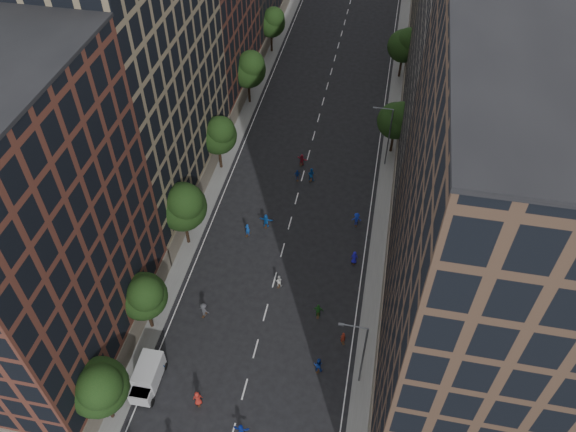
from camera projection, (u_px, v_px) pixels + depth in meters
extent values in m
plane|color=black|center=(302.00, 178.00, 74.91)|extent=(240.00, 240.00, 0.00)
cube|color=slate|center=(230.00, 134.00, 81.68)|extent=(4.00, 105.00, 0.15)
cube|color=slate|center=(396.00, 154.00, 78.39)|extent=(4.00, 105.00, 0.15)
cube|color=#582C21|center=(20.00, 240.00, 46.85)|extent=(14.00, 22.00, 30.00)
cube|color=#817154|center=(128.00, 70.00, 61.99)|extent=(14.00, 26.00, 34.00)
cube|color=#582C21|center=(195.00, 5.00, 79.99)|extent=(14.00, 20.00, 28.00)
cube|color=#4B3628|center=(495.00, 247.00, 42.26)|extent=(14.00, 30.00, 36.00)
cube|color=#655C53|center=(476.00, 67.00, 63.34)|extent=(14.00, 28.00, 33.00)
cylinder|color=black|center=(108.00, 407.00, 50.20)|extent=(0.36, 0.36, 3.96)
sphere|color=black|center=(99.00, 387.00, 47.64)|extent=(5.20, 5.20, 5.20)
sphere|color=black|center=(100.00, 387.00, 46.27)|extent=(3.90, 3.90, 3.90)
cylinder|color=black|center=(149.00, 316.00, 57.20)|extent=(0.36, 0.36, 3.70)
sphere|color=black|center=(143.00, 296.00, 54.81)|extent=(4.80, 4.80, 4.80)
sphere|color=black|center=(145.00, 294.00, 53.54)|extent=(3.60, 3.60, 3.60)
cylinder|color=black|center=(187.00, 230.00, 65.29)|extent=(0.36, 0.36, 4.22)
sphere|color=black|center=(182.00, 207.00, 62.56)|extent=(5.60, 5.60, 5.60)
sphere|color=black|center=(185.00, 202.00, 61.08)|extent=(4.20, 4.20, 4.20)
cylinder|color=black|center=(220.00, 157.00, 75.07)|extent=(0.36, 0.36, 3.87)
sphere|color=black|center=(218.00, 135.00, 72.57)|extent=(5.00, 5.00, 5.00)
sphere|color=black|center=(221.00, 130.00, 71.25)|extent=(3.75, 3.75, 3.75)
cylinder|color=black|center=(249.00, 91.00, 86.05)|extent=(0.36, 0.36, 4.05)
sphere|color=black|center=(248.00, 70.00, 83.44)|extent=(5.40, 5.40, 5.40)
sphere|color=black|center=(251.00, 64.00, 82.01)|extent=(4.05, 4.05, 4.05)
cylinder|color=black|center=(272.00, 42.00, 97.19)|extent=(0.36, 0.36, 3.78)
sphere|color=black|center=(271.00, 23.00, 94.74)|extent=(4.80, 4.80, 4.80)
sphere|color=black|center=(274.00, 18.00, 93.47)|extent=(3.60, 3.60, 3.60)
cylinder|color=black|center=(392.00, 141.00, 77.57)|extent=(0.36, 0.36, 3.74)
sphere|color=black|center=(396.00, 121.00, 75.15)|extent=(5.00, 5.00, 5.00)
sphere|color=black|center=(401.00, 116.00, 73.83)|extent=(3.75, 3.75, 3.75)
cylinder|color=black|center=(401.00, 66.00, 91.29)|extent=(0.36, 0.36, 3.96)
sphere|color=black|center=(404.00, 46.00, 88.73)|extent=(5.20, 5.20, 5.20)
sphere|color=black|center=(409.00, 40.00, 87.36)|extent=(3.90, 3.90, 3.90)
cylinder|color=#595B60|center=(363.00, 356.00, 50.94)|extent=(0.18, 0.18, 9.00)
cylinder|color=#595B60|center=(354.00, 326.00, 47.91)|extent=(2.40, 0.12, 0.12)
cube|color=#595B60|center=(341.00, 324.00, 48.09)|extent=(0.50, 0.22, 0.15)
cylinder|color=#595B60|center=(389.00, 138.00, 73.71)|extent=(0.18, 0.18, 9.00)
cylinder|color=#595B60|center=(384.00, 108.00, 70.68)|extent=(2.40, 0.12, 0.12)
cube|color=#595B60|center=(375.00, 108.00, 70.86)|extent=(0.50, 0.22, 0.15)
cube|color=silver|center=(149.00, 372.00, 53.24)|extent=(2.15, 3.59, 2.17)
cube|color=silver|center=(142.00, 395.00, 52.02)|extent=(2.01, 1.62, 1.38)
cube|color=black|center=(140.00, 391.00, 51.57)|extent=(1.80, 1.32, 0.10)
cylinder|color=black|center=(132.00, 399.00, 52.40)|extent=(0.26, 0.75, 0.75)
cylinder|color=black|center=(152.00, 403.00, 52.17)|extent=(0.26, 0.75, 0.75)
cylinder|color=black|center=(146.00, 363.00, 55.07)|extent=(0.26, 0.75, 0.75)
cylinder|color=black|center=(165.00, 366.00, 54.83)|extent=(0.26, 0.75, 0.75)
imported|color=#123399|center=(318.00, 365.00, 54.32)|extent=(0.91, 0.72, 1.85)
imported|color=#1345A0|center=(160.00, 366.00, 54.23)|extent=(1.10, 0.50, 1.83)
imported|color=#1431A9|center=(241.00, 430.00, 49.90)|extent=(1.48, 0.51, 1.58)
imported|color=#AE261D|center=(198.00, 399.00, 51.86)|extent=(1.08, 0.92, 1.87)
imported|color=maroon|center=(343.00, 338.00, 56.66)|extent=(0.65, 0.55, 1.50)
imported|color=silver|center=(279.00, 281.00, 61.69)|extent=(0.78, 0.61, 1.59)
imported|color=#3F3F44|center=(204.00, 310.00, 58.83)|extent=(1.33, 1.00, 1.84)
imported|color=#1E621D|center=(318.00, 311.00, 58.77)|extent=(1.09, 0.47, 1.84)
imported|color=#1656B4|center=(266.00, 221.00, 68.01)|extent=(1.76, 0.67, 1.86)
imported|color=#1B16B3|center=(354.00, 258.00, 63.99)|extent=(0.86, 0.59, 1.72)
imported|color=#1447A5|center=(248.00, 230.00, 67.02)|extent=(0.74, 0.61, 1.76)
imported|color=#144FA4|center=(311.00, 175.00, 73.97)|extent=(1.05, 0.89, 1.92)
imported|color=#152BAE|center=(357.00, 219.00, 68.24)|extent=(1.22, 0.76, 1.80)
imported|color=navy|center=(297.00, 175.00, 74.18)|extent=(0.98, 0.64, 1.54)
imported|color=maroon|center=(302.00, 160.00, 76.31)|extent=(1.62, 0.98, 1.66)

